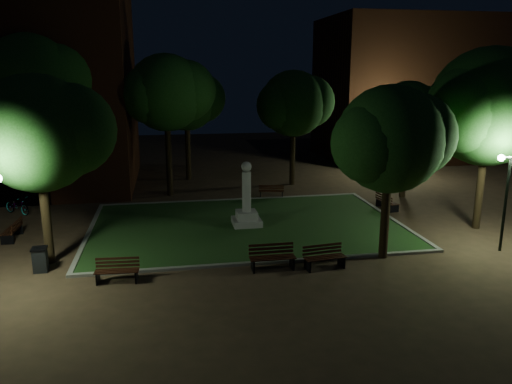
# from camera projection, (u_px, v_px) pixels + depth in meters

# --- Properties ---
(ground) EXTENTS (80.00, 80.00, 0.00)m
(ground) POSITION_uv_depth(u_px,v_px,m) (254.00, 239.00, 23.05)
(ground) COLOR #412E1F
(lawn) EXTENTS (15.00, 10.00, 0.08)m
(lawn) POSITION_uv_depth(u_px,v_px,m) (247.00, 225.00, 24.96)
(lawn) COLOR #214118
(lawn) RESTS_ON ground
(lawn_kerb) EXTENTS (15.40, 10.40, 0.12)m
(lawn_kerb) POSITION_uv_depth(u_px,v_px,m) (247.00, 225.00, 24.95)
(lawn_kerb) COLOR slate
(lawn_kerb) RESTS_ON ground
(monument) EXTENTS (1.40, 1.40, 3.20)m
(monument) POSITION_uv_depth(u_px,v_px,m) (247.00, 208.00, 24.74)
(monument) COLOR gray
(monument) RESTS_ON lawn
(building_far) EXTENTS (16.00, 10.00, 12.00)m
(building_far) POSITION_uv_depth(u_px,v_px,m) (416.00, 89.00, 43.86)
(building_far) COLOR #4B2311
(building_far) RESTS_ON ground
(tree_west) EXTENTS (5.56, 4.54, 7.51)m
(tree_west) POSITION_uv_depth(u_px,v_px,m) (40.00, 134.00, 19.00)
(tree_west) COLOR black
(tree_west) RESTS_ON ground
(tree_north_wl) EXTENTS (5.64, 4.61, 8.61)m
(tree_north_wl) POSITION_uv_depth(u_px,v_px,m) (168.00, 93.00, 29.69)
(tree_north_wl) COLOR black
(tree_north_wl) RESTS_ON ground
(tree_north_er) EXTENTS (5.36, 4.37, 7.65)m
(tree_north_er) POSITION_uv_depth(u_px,v_px,m) (295.00, 104.00, 32.86)
(tree_north_er) COLOR black
(tree_north_er) RESTS_ON ground
(tree_ne) EXTENTS (4.65, 3.79, 7.03)m
(tree_ne) POSITION_uv_depth(u_px,v_px,m) (409.00, 113.00, 29.59)
(tree_ne) COLOR black
(tree_ne) RESTS_ON ground
(tree_east) EXTENTS (6.81, 5.56, 8.71)m
(tree_east) POSITION_uv_depth(u_px,v_px,m) (491.00, 107.00, 23.27)
(tree_east) COLOR black
(tree_east) RESTS_ON ground
(tree_se) EXTENTS (5.26, 4.29, 7.09)m
(tree_se) POSITION_uv_depth(u_px,v_px,m) (392.00, 139.00, 19.65)
(tree_se) COLOR black
(tree_se) RESTS_ON ground
(tree_nw) EXTENTS (6.57, 5.36, 9.67)m
(tree_nw) POSITION_uv_depth(u_px,v_px,m) (35.00, 82.00, 27.80)
(tree_nw) COLOR black
(tree_nw) RESTS_ON ground
(tree_far_north) EXTENTS (5.17, 4.22, 7.71)m
(tree_far_north) POSITION_uv_depth(u_px,v_px,m) (188.00, 100.00, 34.41)
(tree_far_north) COLOR black
(tree_far_north) RESTS_ON ground
(lamppost_se) EXTENTS (1.18, 0.28, 4.22)m
(lamppost_se) POSITION_uv_depth(u_px,v_px,m) (508.00, 184.00, 20.85)
(lamppost_se) COLOR black
(lamppost_se) RESTS_ON ground
(lamppost_nw) EXTENTS (1.18, 0.28, 4.66)m
(lamppost_nw) POSITION_uv_depth(u_px,v_px,m) (40.00, 143.00, 30.72)
(lamppost_nw) COLOR black
(lamppost_nw) RESTS_ON ground
(lamppost_ne) EXTENTS (1.18, 0.28, 4.45)m
(lamppost_ne) POSITION_uv_depth(u_px,v_px,m) (398.00, 135.00, 35.52)
(lamppost_ne) COLOR black
(lamppost_ne) RESTS_ON ground
(bench_near_left) EXTENTS (1.79, 0.63, 0.98)m
(bench_near_left) POSITION_uv_depth(u_px,v_px,m) (272.00, 258.00, 19.47)
(bench_near_left) COLOR black
(bench_near_left) RESTS_ON ground
(bench_near_right) EXTENTS (1.72, 0.78, 0.91)m
(bench_near_right) POSITION_uv_depth(u_px,v_px,m) (324.00, 258.00, 19.58)
(bench_near_right) COLOR black
(bench_near_right) RESTS_ON ground
(bench_west_near) EXTENTS (1.62, 0.66, 0.87)m
(bench_west_near) POSITION_uv_depth(u_px,v_px,m) (117.00, 271.00, 18.31)
(bench_west_near) COLOR black
(bench_west_near) RESTS_ON ground
(bench_left_side) EXTENTS (0.59, 1.63, 0.89)m
(bench_left_side) POSITION_uv_depth(u_px,v_px,m) (13.00, 231.00, 22.92)
(bench_left_side) COLOR black
(bench_left_side) RESTS_ON ground
(bench_right_side) EXTENTS (0.81, 1.65, 0.86)m
(bench_right_side) POSITION_uv_depth(u_px,v_px,m) (386.00, 202.00, 27.90)
(bench_right_side) COLOR black
(bench_right_side) RESTS_ON ground
(bench_far_side) EXTENTS (1.59, 0.82, 0.83)m
(bench_far_side) POSITION_uv_depth(u_px,v_px,m) (271.00, 192.00, 30.42)
(bench_far_side) COLOR black
(bench_far_side) RESTS_ON ground
(trash_bin) EXTENTS (0.60, 0.60, 0.97)m
(trash_bin) POSITION_uv_depth(u_px,v_px,m) (40.00, 259.00, 19.22)
(trash_bin) COLOR black
(trash_bin) RESTS_ON ground
(bicycle) EXTENTS (1.85, 1.66, 0.97)m
(bicycle) POSITION_uv_depth(u_px,v_px,m) (17.00, 205.00, 26.96)
(bicycle) COLOR black
(bicycle) RESTS_ON ground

